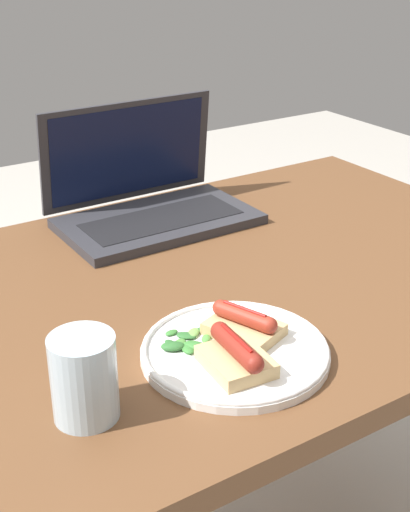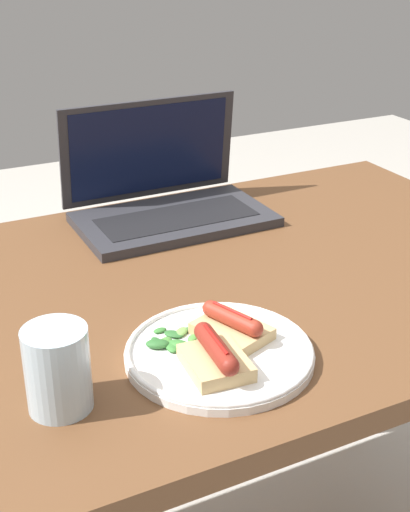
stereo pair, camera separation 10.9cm
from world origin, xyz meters
TOP-DOWN VIEW (x-y plane):
  - desk at (0.00, 0.00)m, footprint 1.27×0.79m
  - laptop at (0.06, 0.27)m, footprint 0.36×0.23m
  - plate at (-0.08, -0.21)m, footprint 0.25×0.25m
  - sausage_toast_left at (-0.05, -0.18)m, footprint 0.10×0.12m
  - sausage_toast_middle at (-0.11, -0.25)m, footprint 0.08×0.11m
  - salad_pile at (-0.13, -0.16)m, footprint 0.08×0.07m
  - drinking_glass at (-0.30, -0.22)m, footprint 0.08×0.08m

SIDE VIEW (x-z plane):
  - desk at x=0.00m, z-range 0.29..1.02m
  - plate at x=-0.08m, z-range 0.74..0.75m
  - salad_pile at x=-0.13m, z-range 0.75..0.76m
  - sausage_toast_left at x=-0.05m, z-range 0.74..0.79m
  - sausage_toast_middle at x=-0.11m, z-range 0.74..0.79m
  - laptop at x=0.06m, z-range 0.67..0.89m
  - drinking_glass at x=-0.30m, z-range 0.74..0.84m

